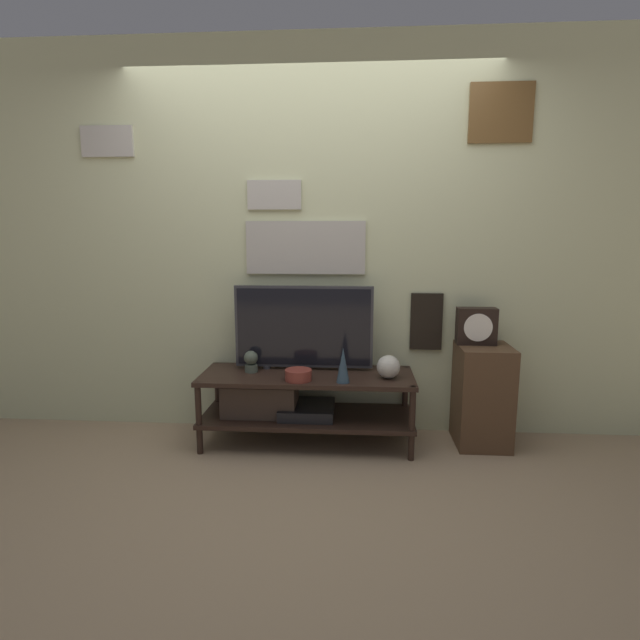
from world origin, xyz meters
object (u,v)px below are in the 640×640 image
decorative_bust (251,361)px  vase_wide_bowl (298,375)px  television (304,327)px  mantel_clock (476,326)px  vase_slim_bronze (343,365)px  vase_round_glass (388,367)px

decorative_bust → vase_wide_bowl: bearing=-26.4°
television → vase_wide_bowl: 0.37m
decorative_bust → mantel_clock: bearing=3.5°
decorative_bust → mantel_clock: 1.52m
vase_slim_bronze → vase_wide_bowl: (-0.28, 0.03, -0.08)m
decorative_bust → mantel_clock: mantel_clock is taller
vase_slim_bronze → decorative_bust: (-0.62, 0.20, -0.04)m
television → vase_slim_bronze: bearing=-45.8°
television → vase_round_glass: size_ratio=6.22×
vase_slim_bronze → mantel_clock: mantel_clock is taller
television → decorative_bust: 0.42m
television → vase_slim_bronze: 0.44m
television → mantel_clock: size_ratio=3.65×
television → vase_slim_bronze: (0.28, -0.28, -0.19)m
vase_wide_bowl → television: bearing=88.0°
vase_wide_bowl → vase_round_glass: vase_round_glass is taller
vase_wide_bowl → mantel_clock: bearing=12.7°
vase_round_glass → mantel_clock: bearing=16.6°
vase_slim_bronze → decorative_bust: bearing=162.6°
vase_wide_bowl → decorative_bust: decorative_bust is taller
mantel_clock → vase_round_glass: bearing=-163.4°
television → vase_slim_bronze: size_ratio=4.22×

